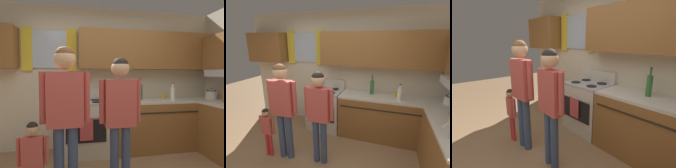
# 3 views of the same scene
# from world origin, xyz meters

# --- Properties ---
(back_wall_unit) EXTENTS (4.60, 0.42, 2.60)m
(back_wall_unit) POSITION_xyz_m (0.09, 1.82, 1.51)
(back_wall_unit) COLOR beige
(back_wall_unit) RESTS_ON ground
(kitchen_counter_run) EXTENTS (2.16, 1.96, 0.90)m
(kitchen_counter_run) POSITION_xyz_m (1.52, 1.16, 0.45)
(kitchen_counter_run) COLOR brown
(kitchen_counter_run) RESTS_ON ground
(stove_oven) EXTENTS (0.74, 0.67, 1.10)m
(stove_oven) POSITION_xyz_m (-0.25, 1.54, 0.47)
(stove_oven) COLOR beige
(stove_oven) RESTS_ON ground
(bottle_wine_green) EXTENTS (0.08, 0.08, 0.39)m
(bottle_wine_green) POSITION_xyz_m (0.76, 1.61, 1.05)
(bottle_wine_green) COLOR #2D6633
(bottle_wine_green) RESTS_ON kitchen_counter_run
(bottle_milk_white) EXTENTS (0.08, 0.08, 0.31)m
(bottle_milk_white) POSITION_xyz_m (1.29, 1.40, 1.02)
(bottle_milk_white) COLOR white
(bottle_milk_white) RESTS_ON kitchen_counter_run
(mug_mustard_yellow) EXTENTS (0.12, 0.08, 0.09)m
(mug_mustard_yellow) POSITION_xyz_m (1.24, 1.62, 0.95)
(mug_mustard_yellow) COLOR gold
(mug_mustard_yellow) RESTS_ON kitchen_counter_run
(stovetop_kettle) EXTENTS (0.27, 0.20, 0.21)m
(stovetop_kettle) POSITION_xyz_m (2.12, 1.45, 1.00)
(stovetop_kettle) COLOR silver
(stovetop_kettle) RESTS_ON kitchen_counter_run
(adult_holding_child) EXTENTS (0.51, 0.22, 1.64)m
(adult_holding_child) POSITION_xyz_m (-0.51, 0.38, 1.03)
(adult_holding_child) COLOR #38476B
(adult_holding_child) RESTS_ON ground
(adult_in_plaid) EXTENTS (0.48, 0.21, 1.55)m
(adult_in_plaid) POSITION_xyz_m (0.10, 0.45, 0.97)
(adult_in_plaid) COLOR #38476B
(adult_in_plaid) RESTS_ON ground
(small_child) EXTENTS (0.31, 0.12, 0.89)m
(small_child) POSITION_xyz_m (-0.81, 0.32, 0.56)
(small_child) COLOR red
(small_child) RESTS_ON ground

